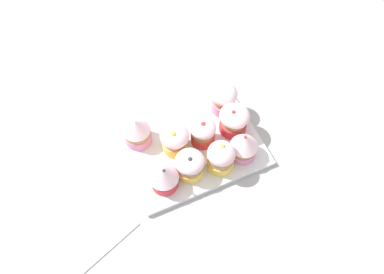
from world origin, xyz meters
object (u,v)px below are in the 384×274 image
cupcake_4 (175,139)px  cupcake_8 (224,99)px  cupcake_3 (244,146)px  napkin (90,228)px  cupcake_6 (233,119)px  cupcake_5 (204,133)px  cupcake_7 (137,131)px  baking_tray (192,145)px  cupcake_0 (164,176)px  cupcake_2 (221,157)px  cupcake_1 (190,164)px

cupcake_4 → cupcake_8: size_ratio=1.02×
cupcake_3 → napkin: (-34.65, -2.23, -4.49)cm
cupcake_4 → cupcake_6: (13.51, -0.31, -0.12)cm
cupcake_5 → cupcake_7: 14.14cm
baking_tray → cupcake_0: size_ratio=3.86×
cupcake_2 → cupcake_3: cupcake_2 is taller
cupcake_0 → cupcake_2: (12.24, -0.57, -0.21)cm
cupcake_7 → napkin: cupcake_7 is taller
cupcake_6 → cupcake_7: (-20.09, 5.44, 0.08)cm
cupcake_4 → cupcake_7: cupcake_4 is taller
cupcake_4 → cupcake_3: bearing=-29.8°
cupcake_5 → cupcake_8: size_ratio=0.95×
cupcake_8 → cupcake_4: bearing=-159.3°
cupcake_0 → cupcake_3: bearing=-0.3°
cupcake_2 → cupcake_6: cupcake_2 is taller
cupcake_2 → cupcake_6: size_ratio=1.05×
cupcake_5 → cupcake_3: bearing=-44.3°
cupcake_2 → cupcake_7: size_ratio=1.03×
cupcake_2 → cupcake_5: (-0.80, 6.67, -0.20)cm
cupcake_0 → cupcake_6: size_ratio=1.05×
cupcake_2 → cupcake_4: (-6.99, 7.64, 0.08)cm
baking_tray → cupcake_4: 5.68cm
cupcake_4 → cupcake_0: bearing=-126.6°
cupcake_2 → cupcake_5: bearing=96.9°
cupcake_2 → cupcake_8: 14.65cm
cupcake_4 → cupcake_8: bearing=20.7°
cupcake_0 → cupcake_8: (19.18, 12.33, 0.02)cm
cupcake_7 → cupcake_8: same height
baking_tray → cupcake_1: cupcake_1 is taller
baking_tray → cupcake_5: 4.78cm
cupcake_0 → cupcake_3: cupcake_0 is taller
cupcake_2 → cupcake_4: same height
baking_tray → cupcake_8: cupcake_8 is taller
baking_tray → cupcake_4: (-3.65, 0.59, 4.31)cm
cupcake_1 → cupcake_7: bearing=121.8°
cupcake_1 → cupcake_4: (-0.60, 6.42, 0.61)cm
napkin → cupcake_3: bearing=3.7°
cupcake_8 → napkin: (-36.04, -14.65, -4.77)cm
cupcake_6 → cupcake_7: size_ratio=0.98×
cupcake_0 → cupcake_3: (17.79, -0.09, -0.26)cm
baking_tray → cupcake_8: (10.27, 5.85, 4.47)cm
cupcake_3 → cupcake_8: (1.39, 12.43, 0.28)cm
cupcake_2 → cupcake_5: cupcake_2 is taller
cupcake_1 → cupcake_8: (13.33, 11.69, 0.76)cm
cupcake_8 → napkin: bearing=-157.9°
cupcake_4 → napkin: cupcake_4 is taller
baking_tray → cupcake_0: bearing=-143.9°
cupcake_5 → cupcake_7: bearing=154.5°
cupcake_8 → cupcake_3: bearing=-96.4°
cupcake_5 → cupcake_8: (7.75, 6.23, 0.43)cm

